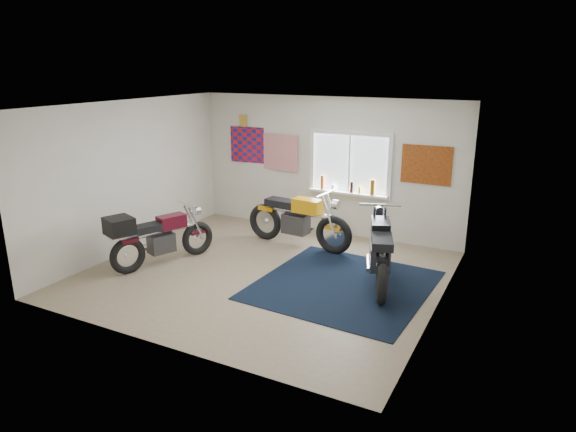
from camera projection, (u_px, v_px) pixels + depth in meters
The scene contains 10 objects.
ground at pixel (265, 274), 8.38m from camera, with size 5.50×5.50×0.00m, color #9E896B.
room_shell at pixel (263, 175), 7.91m from camera, with size 5.50×5.50×5.50m.
navy_rug at pixel (343, 285), 7.94m from camera, with size 2.50×2.60×0.01m, color black.
window_assembly at pixel (350, 168), 9.87m from camera, with size 1.66×0.17×1.26m.
oil_bottles at pixel (352, 186), 9.87m from camera, with size 1.11×0.09×0.30m.
flag_display at pixel (243, 121), 10.71m from camera, with size 1.60×0.10×1.17m.
triumph_poster at pixel (426, 165), 9.19m from camera, with size 0.90×0.03×0.70m, color #A54C14.
yellow_triumph at pixel (298, 221), 9.53m from camera, with size 2.21×0.66×1.11m.
black_chrome_bike at pixel (380, 252), 7.93m from camera, with size 0.95×2.11×1.12m.
maroon_tourer at pixel (155, 237), 8.58m from camera, with size 1.00×1.88×0.98m.
Camera 1 is at (3.89, -6.72, 3.30)m, focal length 32.00 mm.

